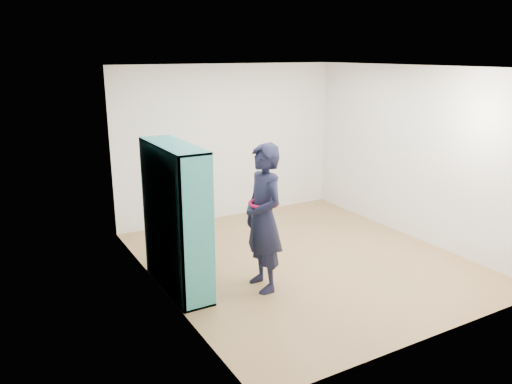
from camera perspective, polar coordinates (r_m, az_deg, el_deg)
floor at (r=7.02m, az=5.39°, el=-7.70°), size 4.50×4.50×0.00m
ceiling at (r=6.45m, az=5.99°, el=14.02°), size 4.50×4.50×0.00m
wall_left at (r=5.73m, az=-10.94°, el=0.43°), size 0.02×4.50×2.60m
wall_right at (r=7.92m, az=17.64°, el=4.19°), size 0.02×4.50×2.60m
wall_back at (r=8.51m, az=-3.09°, el=5.68°), size 4.00×0.02×2.60m
wall_front at (r=5.02m, az=20.60°, el=-2.52°), size 4.00×0.02×2.60m
bookshelf at (r=5.97m, az=-9.34°, el=-3.27°), size 0.39×1.33×1.78m
person at (r=5.88m, az=0.87°, el=-2.99°), size 0.46×0.67×1.79m
smartphone at (r=5.86m, az=-0.74°, el=-1.87°), size 0.03×0.11×0.14m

